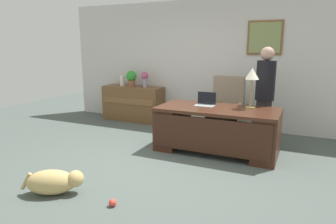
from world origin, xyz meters
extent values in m
plane|color=#4C5651|center=(0.00, 0.00, 0.00)|extent=(12.00, 12.00, 0.00)
cube|color=silver|center=(0.00, 2.60, 1.35)|extent=(7.00, 0.12, 2.70)
cube|color=brown|center=(1.09, 2.52, 1.90)|extent=(0.67, 0.03, 0.66)
cube|color=#839056|center=(1.09, 2.50, 1.90)|extent=(0.59, 0.01, 0.58)
cube|color=#422316|center=(0.62, 0.96, 0.72)|extent=(1.96, 0.95, 0.05)
cube|color=#422316|center=(-0.18, 0.96, 0.35)|extent=(0.36, 0.89, 0.69)
cube|color=#422316|center=(1.42, 0.96, 0.35)|extent=(0.36, 0.89, 0.69)
cube|color=#381E13|center=(0.62, 0.51, 0.38)|extent=(1.86, 0.04, 0.56)
cube|color=brown|center=(-1.78, 2.25, 0.41)|extent=(1.44, 0.48, 0.81)
cube|color=brown|center=(-1.78, 2.00, 0.50)|extent=(1.34, 0.02, 0.14)
cube|color=gray|center=(0.55, 1.76, 0.37)|extent=(0.60, 0.58, 0.18)
cylinder|color=black|center=(0.55, 1.76, 0.14)|extent=(0.10, 0.10, 0.28)
cylinder|color=black|center=(0.55, 1.76, 0.03)|extent=(0.52, 0.52, 0.05)
cube|color=gray|center=(0.55, 2.00, 0.81)|extent=(0.60, 0.12, 0.71)
cube|color=gray|center=(0.29, 1.76, 0.57)|extent=(0.08, 0.50, 0.22)
cube|color=gray|center=(0.81, 1.76, 0.57)|extent=(0.08, 0.50, 0.22)
cylinder|color=#262323|center=(1.27, 1.56, 0.41)|extent=(0.26, 0.26, 0.83)
cylinder|color=black|center=(1.27, 1.56, 1.16)|extent=(0.32, 0.32, 0.67)
sphere|color=tan|center=(1.27, 1.56, 1.61)|extent=(0.23, 0.23, 0.23)
ellipsoid|color=tan|center=(-0.75, -1.36, 0.15)|extent=(0.65, 0.53, 0.30)
sphere|color=tan|center=(-0.49, -1.22, 0.19)|extent=(0.20, 0.20, 0.20)
cylinder|color=tan|center=(-1.01, -1.49, 0.17)|extent=(0.15, 0.11, 0.21)
cube|color=#B2B5BA|center=(0.38, 1.02, 0.75)|extent=(0.32, 0.22, 0.01)
cube|color=black|center=(0.38, 1.12, 0.86)|extent=(0.32, 0.01, 0.21)
cylinder|color=#9E8447|center=(1.11, 1.15, 0.76)|extent=(0.16, 0.16, 0.02)
cylinder|color=#9E8447|center=(1.11, 1.15, 0.99)|extent=(0.02, 0.02, 0.45)
cone|color=silver|center=(1.11, 1.15, 1.31)|extent=(0.22, 0.22, 0.18)
cylinder|color=#9D87AB|center=(-1.46, 2.25, 0.91)|extent=(0.10, 0.10, 0.19)
sphere|color=#B34C6E|center=(-1.46, 2.25, 1.08)|extent=(0.17, 0.17, 0.17)
cylinder|color=silver|center=(-2.07, 2.25, 0.94)|extent=(0.12, 0.12, 0.25)
cylinder|color=brown|center=(-1.82, 2.25, 0.88)|extent=(0.18, 0.18, 0.14)
sphere|color=green|center=(-1.82, 2.25, 1.05)|extent=(0.24, 0.24, 0.24)
sphere|color=#E53F33|center=(0.08, -1.29, 0.04)|extent=(0.09, 0.09, 0.09)
camera|label=1|loc=(1.92, -3.82, 1.74)|focal=32.48mm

